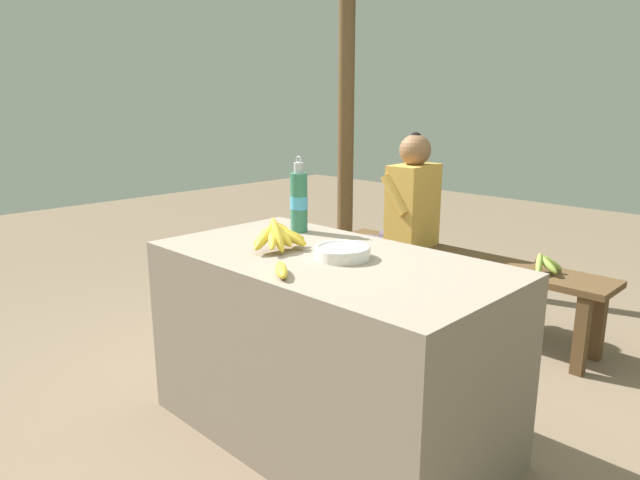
{
  "coord_description": "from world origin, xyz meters",
  "views": [
    {
      "loc": [
        1.46,
        -1.54,
        1.35
      ],
      "look_at": [
        -0.09,
        0.05,
        0.8
      ],
      "focal_mm": 32.0,
      "sensor_mm": 36.0,
      "label": 1
    }
  ],
  "objects_px": {
    "serving_bowl": "(342,252)",
    "seated_vendor": "(406,211)",
    "wooden_bench": "(459,266)",
    "banana_bunch_ripe": "(278,235)",
    "banana_bunch_green": "(545,262)",
    "loose_banana_front": "(281,270)",
    "support_post_near": "(346,131)",
    "water_bottle": "(299,201)"
  },
  "relations": [
    {
      "from": "serving_bowl",
      "to": "support_post_near",
      "type": "distance_m",
      "value": 2.36
    },
    {
      "from": "wooden_bench",
      "to": "support_post_near",
      "type": "relative_size",
      "value": 0.78
    },
    {
      "from": "water_bottle",
      "to": "banana_bunch_green",
      "type": "relative_size",
      "value": 1.4
    },
    {
      "from": "serving_bowl",
      "to": "seated_vendor",
      "type": "distance_m",
      "value": 1.5
    },
    {
      "from": "wooden_bench",
      "to": "banana_bunch_green",
      "type": "xyz_separation_m",
      "value": [
        0.51,
        0.0,
        0.13
      ]
    },
    {
      "from": "serving_bowl",
      "to": "wooden_bench",
      "type": "xyz_separation_m",
      "value": [
        -0.29,
        1.37,
        -0.41
      ]
    },
    {
      "from": "banana_bunch_ripe",
      "to": "seated_vendor",
      "type": "relative_size",
      "value": 0.24
    },
    {
      "from": "seated_vendor",
      "to": "support_post_near",
      "type": "bearing_deg",
      "value": -28.98
    },
    {
      "from": "banana_bunch_ripe",
      "to": "support_post_near",
      "type": "relative_size",
      "value": 0.12
    },
    {
      "from": "loose_banana_front",
      "to": "banana_bunch_green",
      "type": "xyz_separation_m",
      "value": [
        0.22,
        1.68,
        -0.27
      ]
    },
    {
      "from": "serving_bowl",
      "to": "banana_bunch_green",
      "type": "distance_m",
      "value": 1.42
    },
    {
      "from": "serving_bowl",
      "to": "wooden_bench",
      "type": "bearing_deg",
      "value": 102.12
    },
    {
      "from": "banana_bunch_ripe",
      "to": "water_bottle",
      "type": "xyz_separation_m",
      "value": [
        -0.18,
        0.29,
        0.08
      ]
    },
    {
      "from": "support_post_near",
      "to": "wooden_bench",
      "type": "bearing_deg",
      "value": -16.58
    },
    {
      "from": "seated_vendor",
      "to": "support_post_near",
      "type": "distance_m",
      "value": 1.07
    },
    {
      "from": "seated_vendor",
      "to": "banana_bunch_green",
      "type": "bearing_deg",
      "value": 178.28
    },
    {
      "from": "banana_bunch_ripe",
      "to": "banana_bunch_green",
      "type": "height_order",
      "value": "banana_bunch_ripe"
    },
    {
      "from": "loose_banana_front",
      "to": "wooden_bench",
      "type": "distance_m",
      "value": 1.75
    },
    {
      "from": "banana_bunch_ripe",
      "to": "seated_vendor",
      "type": "height_order",
      "value": "seated_vendor"
    },
    {
      "from": "serving_bowl",
      "to": "seated_vendor",
      "type": "relative_size",
      "value": 0.18
    },
    {
      "from": "serving_bowl",
      "to": "seated_vendor",
      "type": "height_order",
      "value": "seated_vendor"
    },
    {
      "from": "loose_banana_front",
      "to": "water_bottle",
      "type": "bearing_deg",
      "value": 131.28
    },
    {
      "from": "loose_banana_front",
      "to": "banana_bunch_green",
      "type": "relative_size",
      "value": 0.65
    },
    {
      "from": "wooden_bench",
      "to": "support_post_near",
      "type": "height_order",
      "value": "support_post_near"
    },
    {
      "from": "banana_bunch_ripe",
      "to": "wooden_bench",
      "type": "height_order",
      "value": "banana_bunch_ripe"
    },
    {
      "from": "banana_bunch_green",
      "to": "loose_banana_front",
      "type": "bearing_deg",
      "value": -97.47
    },
    {
      "from": "seated_vendor",
      "to": "banana_bunch_green",
      "type": "distance_m",
      "value": 0.9
    },
    {
      "from": "serving_bowl",
      "to": "water_bottle",
      "type": "bearing_deg",
      "value": 156.12
    },
    {
      "from": "seated_vendor",
      "to": "banana_bunch_ripe",
      "type": "bearing_deg",
      "value": 101.55
    },
    {
      "from": "serving_bowl",
      "to": "water_bottle",
      "type": "distance_m",
      "value": 0.5
    },
    {
      "from": "loose_banana_front",
      "to": "banana_bunch_green",
      "type": "bearing_deg",
      "value": 82.53
    },
    {
      "from": "serving_bowl",
      "to": "wooden_bench",
      "type": "height_order",
      "value": "serving_bowl"
    },
    {
      "from": "water_bottle",
      "to": "support_post_near",
      "type": "relative_size",
      "value": 0.15
    },
    {
      "from": "banana_bunch_green",
      "to": "wooden_bench",
      "type": "bearing_deg",
      "value": -179.75
    },
    {
      "from": "banana_bunch_ripe",
      "to": "seated_vendor",
      "type": "distance_m",
      "value": 1.49
    },
    {
      "from": "banana_bunch_ripe",
      "to": "serving_bowl",
      "type": "xyz_separation_m",
      "value": [
        0.27,
        0.09,
        -0.04
      ]
    },
    {
      "from": "loose_banana_front",
      "to": "seated_vendor",
      "type": "xyz_separation_m",
      "value": [
        -0.66,
        1.64,
        -0.11
      ]
    },
    {
      "from": "banana_bunch_ripe",
      "to": "wooden_bench",
      "type": "bearing_deg",
      "value": 91.08
    },
    {
      "from": "serving_bowl",
      "to": "seated_vendor",
      "type": "xyz_separation_m",
      "value": [
        -0.67,
        1.33,
        -0.11
      ]
    },
    {
      "from": "wooden_bench",
      "to": "banana_bunch_green",
      "type": "bearing_deg",
      "value": 0.25
    },
    {
      "from": "loose_banana_front",
      "to": "seated_vendor",
      "type": "distance_m",
      "value": 1.78
    },
    {
      "from": "serving_bowl",
      "to": "banana_bunch_green",
      "type": "bearing_deg",
      "value": 80.98
    }
  ]
}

